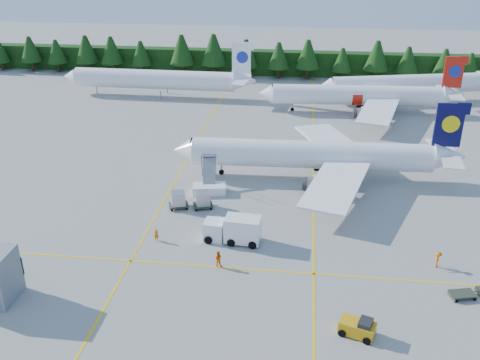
# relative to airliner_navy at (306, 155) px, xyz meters

# --- Properties ---
(ground) EXTENTS (320.00, 320.00, 0.00)m
(ground) POSITION_rel_airliner_navy_xyz_m (-4.70, -18.78, -3.55)
(ground) COLOR #9E9F99
(ground) RESTS_ON ground
(taxi_stripe_a) EXTENTS (0.25, 120.00, 0.01)m
(taxi_stripe_a) POSITION_rel_airliner_navy_xyz_m (-18.70, 1.22, -3.55)
(taxi_stripe_a) COLOR yellow
(taxi_stripe_a) RESTS_ON ground
(taxi_stripe_b) EXTENTS (0.25, 120.00, 0.01)m
(taxi_stripe_b) POSITION_rel_airliner_navy_xyz_m (1.30, 1.22, -3.55)
(taxi_stripe_b) COLOR yellow
(taxi_stripe_b) RESTS_ON ground
(taxi_stripe_cross) EXTENTS (80.00, 0.25, 0.01)m
(taxi_stripe_cross) POSITION_rel_airliner_navy_xyz_m (-4.70, -24.78, -3.55)
(taxi_stripe_cross) COLOR yellow
(taxi_stripe_cross) RESTS_ON ground
(treeline_hedge) EXTENTS (220.00, 4.00, 6.00)m
(treeline_hedge) POSITION_rel_airliner_navy_xyz_m (-4.70, 63.22, -0.55)
(treeline_hedge) COLOR black
(treeline_hedge) RESTS_ON ground
(airliner_navy) EXTENTS (40.67, 33.44, 11.82)m
(airliner_navy) POSITION_rel_airliner_navy_xyz_m (0.00, 0.00, 0.00)
(airliner_navy) COLOR white
(airliner_navy) RESTS_ON ground
(airliner_red) EXTENTS (39.41, 32.37, 11.45)m
(airliner_red) POSITION_rel_airliner_navy_xyz_m (9.00, 33.21, -0.11)
(airliner_red) COLOR white
(airliner_red) RESTS_ON ground
(airliner_far_left) EXTENTS (41.98, 4.82, 12.21)m
(airliner_far_left) POSITION_rel_airliner_navy_xyz_m (-34.71, 39.81, 0.27)
(airliner_far_left) COLOR white
(airliner_far_left) RESTS_ON ground
(airliner_far_right) EXTENTS (40.19, 12.96, 11.89)m
(airliner_far_right) POSITION_rel_airliner_navy_xyz_m (20.69, 42.60, 0.17)
(airliner_far_right) COLOR white
(airliner_far_right) RESTS_ON ground
(airstairs) EXTENTS (4.85, 6.59, 4.07)m
(airstairs) POSITION_rel_airliner_navy_xyz_m (-13.15, -6.54, -2.67)
(airstairs) COLOR white
(airstairs) RESTS_ON ground
(service_truck) EXTENTS (6.72, 2.88, 3.17)m
(service_truck) POSITION_rel_airliner_navy_xyz_m (-8.13, -19.16, -1.99)
(service_truck) COLOR white
(service_truck) RESTS_ON ground
(baggage_tug) EXTENTS (3.48, 2.60, 1.66)m
(baggage_tug) POSITION_rel_airliner_navy_xyz_m (5.15, -33.79, -2.74)
(baggage_tug) COLOR #D0910B
(baggage_tug) RESTS_ON ground
(uld_pair) EXTENTS (6.08, 2.96, 1.90)m
(uld_pair) POSITION_rel_airliner_navy_xyz_m (-14.71, -11.62, -2.28)
(uld_pair) COLOR #303526
(uld_pair) RESTS_ON ground
(crew_a) EXTENTS (0.68, 0.61, 1.56)m
(crew_a) POSITION_rel_airliner_navy_xyz_m (-16.98, -20.21, -2.78)
(crew_a) COLOR #FF6A05
(crew_a) RESTS_ON ground
(crew_b) EXTENTS (0.91, 0.72, 1.86)m
(crew_b) POSITION_rel_airliner_navy_xyz_m (-9.00, -24.54, -2.63)
(crew_b) COLOR #ED6504
(crew_b) RESTS_ON ground
(crew_c) EXTENTS (0.71, 0.88, 1.86)m
(crew_c) POSITION_rel_airliner_navy_xyz_m (14.45, -21.81, -2.62)
(crew_c) COLOR #E86304
(crew_c) RESTS_ON ground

